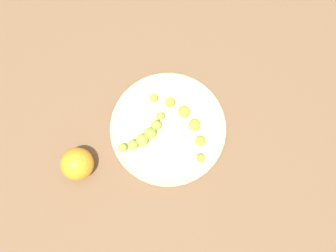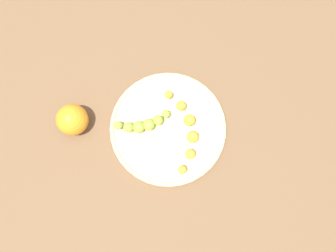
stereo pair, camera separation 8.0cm
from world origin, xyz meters
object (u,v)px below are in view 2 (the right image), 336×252
banana_spotted (187,129)px  banana_green (143,124)px  orange_fruit (72,120)px  fruit_bowl (168,128)px

banana_spotted → banana_green: same height
banana_green → orange_fruit: size_ratio=1.77×
fruit_bowl → orange_fruit: 0.23m
banana_green → orange_fruit: orange_fruit is taller
banana_spotted → orange_fruit: (0.13, 0.24, 0.00)m
orange_fruit → fruit_bowl: bearing=-118.2°
fruit_bowl → orange_fruit: bearing=61.8°
fruit_bowl → orange_fruit: orange_fruit is taller
banana_spotted → banana_green: bearing=163.1°
fruit_bowl → banana_green: (0.03, 0.05, 0.02)m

